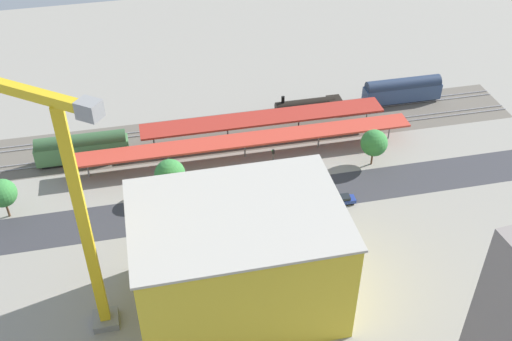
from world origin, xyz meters
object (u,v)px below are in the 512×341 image
platform_canopy_near (245,140)px  tower_crane (61,195)px  street_tree_1 (374,143)px  platform_canopy_far (264,118)px  parked_car_3 (202,219)px  parked_car_0 (342,200)px  locomotive (312,106)px  passenger_coach (402,90)px  parked_car_4 (154,228)px  box_truck_1 (178,234)px  box_truck_2 (187,222)px  freight_coach_far (82,147)px  parked_car_1 (297,205)px  parked_car_2 (253,211)px  street_tree_2 (2,193)px  street_tree_0 (170,175)px  traffic_light (273,160)px  construction_building (238,260)px  box_truck_0 (230,218)px

platform_canopy_near → tower_crane: bearing=48.0°
tower_crane → street_tree_1: tower_crane is taller
platform_canopy_far → parked_car_3: 28.75m
street_tree_1 → platform_canopy_far: bearing=-38.6°
platform_canopy_near → parked_car_0: size_ratio=13.91×
locomotive → passenger_coach: (-20.77, -0.00, 1.35)m
parked_car_4 → tower_crane: tower_crane is taller
box_truck_1 → box_truck_2: box_truck_1 is taller
platform_canopy_far → freight_coach_far: 35.99m
platform_canopy_far → parked_car_3: size_ratio=10.87×
parked_car_1 → parked_car_2: bearing=-1.9°
locomotive → box_truck_2: 43.63m
passenger_coach → parked_car_3: passenger_coach is taller
parked_car_3 → street_tree_2: (32.36, -9.09, 4.37)m
tower_crane → parked_car_3: bearing=-138.9°
parked_car_1 → parked_car_4: size_ratio=1.03×
locomotive → tower_crane: (47.32, 45.56, 21.17)m
parked_car_1 → parked_car_4: parked_car_4 is taller
street_tree_0 → street_tree_2: bearing=-0.8°
traffic_light → box_truck_1: bearing=32.6°
freight_coach_far → construction_building: 46.75m
parked_car_0 → locomotive: bearing=-96.7°
freight_coach_far → box_truck_1: freight_coach_far is taller
locomotive → traffic_light: (13.91, 20.79, 2.92)m
freight_coach_far → parked_car_1: freight_coach_far is taller
freight_coach_far → box_truck_1: 30.50m
freight_coach_far → parked_car_3: size_ratio=3.86×
parked_car_2 → box_truck_2: (11.76, 1.28, 0.88)m
freight_coach_far → parked_car_4: (-11.34, 23.25, -2.37)m
parked_car_1 → box_truck_1: size_ratio=0.49×
parked_car_1 → traffic_light: traffic_light is taller
construction_building → street_tree_1: (-31.74, -27.24, -3.52)m
platform_canopy_near → parked_car_1: (-5.64, 17.16, -3.27)m
passenger_coach → parked_car_3: (49.24, 29.13, -2.34)m
tower_crane → street_tree_0: bearing=-120.3°
platform_canopy_far → freight_coach_far: (35.97, 0.74, -0.97)m
parked_car_2 → box_truck_1: box_truck_1 is taller
street_tree_0 → parked_car_4: bearing=66.7°
parked_car_0 → parked_car_1: bearing=-2.8°
platform_canopy_far → box_truck_1: size_ratio=5.55×
parked_car_0 → tower_crane: size_ratio=0.13×
parked_car_4 → street_tree_0: street_tree_0 is taller
box_truck_2 → locomotive: bearing=-135.8°
construction_building → traffic_light: bearing=-113.4°
parked_car_1 → box_truck_2: (19.58, 1.02, 0.91)m
platform_canopy_near → parked_car_2: size_ratio=15.31×
box_truck_2 → parked_car_4: bearing=-7.0°
parked_car_4 → tower_crane: bearing=56.0°
parked_car_0 → box_truck_0: (20.51, 1.20, 0.93)m
box_truck_0 → street_tree_1: size_ratio=1.18×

